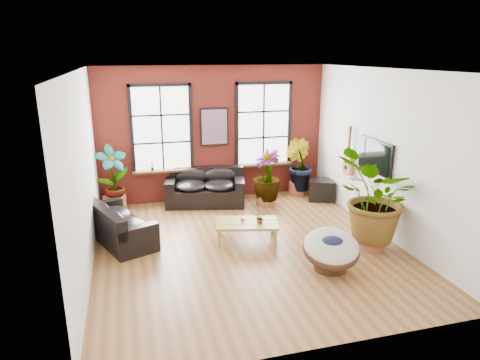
% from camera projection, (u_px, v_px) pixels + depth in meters
% --- Properties ---
extents(room, '(6.04, 6.54, 3.54)m').
position_uv_depth(room, '(246.00, 162.00, 8.34)').
color(room, brown).
rests_on(room, ground).
extents(sofa_back, '(2.16, 1.38, 0.92)m').
position_uv_depth(sofa_back, '(205.00, 188.00, 11.13)').
color(sofa_back, black).
rests_on(sofa_back, ground).
extents(sofa_left, '(1.55, 2.19, 0.80)m').
position_uv_depth(sofa_left, '(117.00, 224.00, 8.91)').
color(sofa_left, black).
rests_on(sofa_left, ground).
extents(coffee_table, '(1.42, 1.01, 0.49)m').
position_uv_depth(coffee_table, '(247.00, 224.00, 8.91)').
color(coffee_table, olive).
rests_on(coffee_table, ground).
extents(papasan_chair, '(1.27, 1.27, 0.77)m').
position_uv_depth(papasan_chair, '(331.00, 249.00, 7.71)').
color(papasan_chair, '#3C2415').
rests_on(papasan_chair, ground).
extents(poster, '(0.74, 0.06, 0.98)m').
position_uv_depth(poster, '(214.00, 127.00, 11.10)').
color(poster, black).
rests_on(poster, room).
extents(tv_wall_unit, '(0.13, 1.86, 1.20)m').
position_uv_depth(tv_wall_unit, '(367.00, 158.00, 9.55)').
color(tv_wall_unit, black).
rests_on(tv_wall_unit, room).
extents(media_box, '(0.83, 0.77, 0.55)m').
position_uv_depth(media_box, '(322.00, 190.00, 11.43)').
color(media_box, black).
rests_on(media_box, ground).
extents(pot_back_left, '(0.72, 0.72, 0.41)m').
position_uv_depth(pot_back_left, '(115.00, 204.00, 10.59)').
color(pot_back_left, brown).
rests_on(pot_back_left, ground).
extents(pot_back_right, '(0.64, 0.64, 0.38)m').
position_uv_depth(pot_back_right, '(298.00, 188.00, 11.89)').
color(pot_back_right, brown).
rests_on(pot_back_right, ground).
extents(pot_right_wall, '(0.56, 0.56, 0.37)m').
position_uv_depth(pot_right_wall, '(372.00, 240.00, 8.57)').
color(pot_right_wall, brown).
rests_on(pot_right_wall, ground).
extents(pot_mid, '(0.63, 0.63, 0.34)m').
position_uv_depth(pot_mid, '(265.00, 198.00, 11.08)').
color(pot_mid, brown).
rests_on(pot_mid, ground).
extents(floor_plant_back_left, '(0.96, 0.83, 1.54)m').
position_uv_depth(floor_plant_back_left, '(113.00, 176.00, 10.39)').
color(floor_plant_back_left, '#11401D').
rests_on(floor_plant_back_left, ground).
extents(floor_plant_back_right, '(0.92, 0.98, 1.41)m').
position_uv_depth(floor_plant_back_right, '(298.00, 165.00, 11.69)').
color(floor_plant_back_right, '#11401D').
rests_on(floor_plant_back_right, ground).
extents(floor_plant_right_wall, '(2.17, 2.16, 1.83)m').
position_uv_depth(floor_plant_right_wall, '(376.00, 199.00, 8.30)').
color(floor_plant_right_wall, '#11401D').
rests_on(floor_plant_right_wall, ground).
extents(floor_plant_mid, '(0.94, 0.94, 1.31)m').
position_uv_depth(floor_plant_mid, '(267.00, 175.00, 10.92)').
color(floor_plant_mid, '#11401D').
rests_on(floor_plant_mid, ground).
extents(table_plant, '(0.29, 0.27, 0.25)m').
position_uv_depth(table_plant, '(260.00, 218.00, 8.80)').
color(table_plant, '#11401D').
rests_on(table_plant, coffee_table).
extents(sill_plant_left, '(0.17, 0.17, 0.27)m').
position_uv_depth(sill_plant_left, '(152.00, 166.00, 10.90)').
color(sill_plant_left, '#11401D').
rests_on(sill_plant_left, room).
extents(sill_plant_right, '(0.19, 0.19, 0.27)m').
position_uv_depth(sill_plant_right, '(276.00, 158.00, 11.73)').
color(sill_plant_right, '#11401D').
rests_on(sill_plant_right, room).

